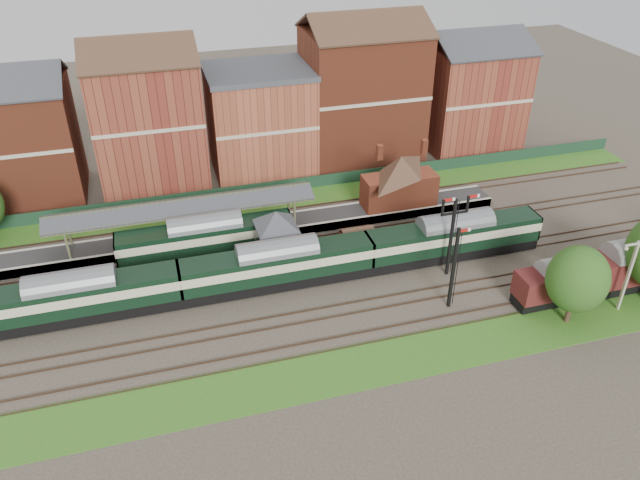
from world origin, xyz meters
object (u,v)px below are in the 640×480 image
object	(u,v)px
dmu_train	(278,265)
goods_van_a	(616,270)
signal_box	(277,238)
semaphore_bracket	(452,232)
platform_railcar	(206,238)

from	to	relation	value
dmu_train	goods_van_a	xyz separation A→B (m)	(28.80, -9.00, -0.09)
signal_box	semaphore_bracket	distance (m)	16.16
semaphore_bracket	dmu_train	world-z (taller)	semaphore_bracket
semaphore_bracket	dmu_train	xyz separation A→B (m)	(-15.71, 2.50, -2.28)
dmu_train	goods_van_a	world-z (taller)	dmu_train
platform_railcar	goods_van_a	size ratio (longest dim) A/B	2.56
signal_box	semaphore_bracket	xyz separation A→B (m)	(15.04, -5.75, 1.44)
semaphore_bracket	platform_railcar	bearing A→B (deg)	157.10
signal_box	platform_railcar	bearing A→B (deg)	152.58
signal_box	platform_railcar	distance (m)	7.12
semaphore_bracket	platform_railcar	xyz separation A→B (m)	(-21.30, 9.00, -2.35)
platform_railcar	goods_van_a	xyz separation A→B (m)	(34.39, -15.50, -0.03)
semaphore_bracket	goods_van_a	distance (m)	14.80
signal_box	semaphore_bracket	size ratio (longest dim) A/B	0.73
platform_railcar	goods_van_a	world-z (taller)	goods_van_a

